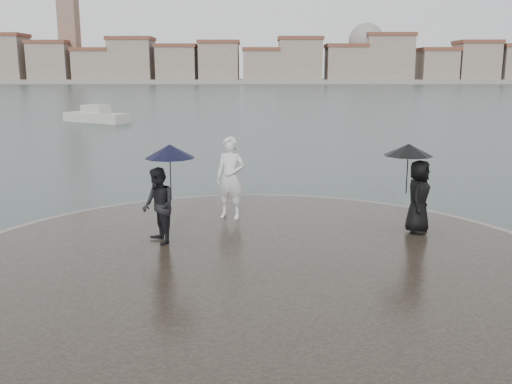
{
  "coord_description": "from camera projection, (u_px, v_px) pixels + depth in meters",
  "views": [
    {
      "loc": [
        0.11,
        -6.46,
        3.87
      ],
      "look_at": [
        0.0,
        4.8,
        1.45
      ],
      "focal_mm": 40.0,
      "sensor_mm": 36.0,
      "label": 1
    }
  ],
  "objects": [
    {
      "name": "kerb_ring",
      "position": [
        255.0,
        275.0,
        10.52
      ],
      "size": [
        12.5,
        12.5,
        0.32
      ],
      "primitive_type": "cylinder",
      "color": "gray",
      "rests_on": "ground"
    },
    {
      "name": "quay_tip",
      "position": [
        255.0,
        274.0,
        10.51
      ],
      "size": [
        11.9,
        11.9,
        0.36
      ],
      "primitive_type": "cylinder",
      "color": "#2D261E",
      "rests_on": "ground"
    },
    {
      "name": "statue",
      "position": [
        230.0,
        178.0,
        13.6
      ],
      "size": [
        0.83,
        0.68,
        1.97
      ],
      "primitive_type": "imported",
      "rotation": [
        0.0,
        0.0,
        -0.33
      ],
      "color": "silver",
      "rests_on": "quay_tip"
    },
    {
      "name": "visitor_left",
      "position": [
        162.0,
        190.0,
        11.59
      ],
      "size": [
        1.22,
        1.09,
        2.04
      ],
      "color": "black",
      "rests_on": "quay_tip"
    },
    {
      "name": "visitor_right",
      "position": [
        415.0,
        182.0,
        12.37
      ],
      "size": [
        1.18,
        1.1,
        1.95
      ],
      "color": "black",
      "rests_on": "quay_tip"
    },
    {
      "name": "far_skyline",
      "position": [
        239.0,
        64.0,
        163.13
      ],
      "size": [
        260.0,
        20.0,
        37.0
      ],
      "color": "gray",
      "rests_on": "ground"
    },
    {
      "name": "boats",
      "position": [
        331.0,
        118.0,
        42.04
      ],
      "size": [
        40.86,
        5.19,
        1.5
      ],
      "color": "#B9B4A6",
      "rests_on": "ground"
    }
  ]
}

